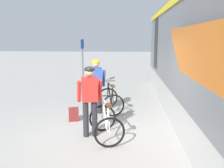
{
  "coord_description": "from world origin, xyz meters",
  "views": [
    {
      "loc": [
        0.56,
        -5.83,
        2.42
      ],
      "look_at": [
        0.06,
        1.5,
        1.05
      ],
      "focal_mm": 39.37,
      "sensor_mm": 36.0,
      "label": 1
    }
  ],
  "objects_px": {
    "bicycle_near_white": "(106,123)",
    "bicycle_far_black": "(110,100)",
    "platform_sign_post": "(82,55)",
    "backpack_on_platform": "(74,114)",
    "cyclist_far_in_blue": "(96,82)",
    "cyclist_near_in_red": "(90,95)"
  },
  "relations": [
    {
      "from": "bicycle_near_white",
      "to": "bicycle_far_black",
      "type": "height_order",
      "value": "same"
    },
    {
      "from": "cyclist_far_in_blue",
      "to": "bicycle_near_white",
      "type": "bearing_deg",
      "value": -76.25
    },
    {
      "from": "cyclist_near_in_red",
      "to": "bicycle_far_black",
      "type": "bearing_deg",
      "value": 80.59
    },
    {
      "from": "cyclist_near_in_red",
      "to": "cyclist_far_in_blue",
      "type": "relative_size",
      "value": 1.0
    },
    {
      "from": "cyclist_near_in_red",
      "to": "platform_sign_post",
      "type": "relative_size",
      "value": 0.73
    },
    {
      "from": "cyclist_near_in_red",
      "to": "backpack_on_platform",
      "type": "xyz_separation_m",
      "value": [
        -0.67,
        1.11,
        -0.85
      ]
    },
    {
      "from": "cyclist_near_in_red",
      "to": "backpack_on_platform",
      "type": "height_order",
      "value": "cyclist_near_in_red"
    },
    {
      "from": "cyclist_near_in_red",
      "to": "backpack_on_platform",
      "type": "distance_m",
      "value": 1.55
    },
    {
      "from": "backpack_on_platform",
      "to": "platform_sign_post",
      "type": "height_order",
      "value": "platform_sign_post"
    },
    {
      "from": "bicycle_far_black",
      "to": "platform_sign_post",
      "type": "relative_size",
      "value": 0.51
    },
    {
      "from": "cyclist_far_in_blue",
      "to": "backpack_on_platform",
      "type": "height_order",
      "value": "cyclist_far_in_blue"
    },
    {
      "from": "bicycle_near_white",
      "to": "bicycle_far_black",
      "type": "xyz_separation_m",
      "value": [
        -0.05,
        2.25,
        0.0
      ]
    },
    {
      "from": "cyclist_far_in_blue",
      "to": "bicycle_far_black",
      "type": "xyz_separation_m",
      "value": [
        0.44,
        0.21,
        -0.65
      ]
    },
    {
      "from": "cyclist_far_in_blue",
      "to": "bicycle_far_black",
      "type": "distance_m",
      "value": 0.82
    },
    {
      "from": "bicycle_near_white",
      "to": "bicycle_far_black",
      "type": "relative_size",
      "value": 1.0
    },
    {
      "from": "bicycle_far_black",
      "to": "bicycle_near_white",
      "type": "bearing_deg",
      "value": -88.65
    },
    {
      "from": "cyclist_near_in_red",
      "to": "platform_sign_post",
      "type": "height_order",
      "value": "platform_sign_post"
    },
    {
      "from": "cyclist_near_in_red",
      "to": "backpack_on_platform",
      "type": "bearing_deg",
      "value": 121.28
    },
    {
      "from": "bicycle_far_black",
      "to": "backpack_on_platform",
      "type": "distance_m",
      "value": 1.44
    },
    {
      "from": "backpack_on_platform",
      "to": "platform_sign_post",
      "type": "bearing_deg",
      "value": 79.38
    },
    {
      "from": "bicycle_near_white",
      "to": "bicycle_far_black",
      "type": "bearing_deg",
      "value": 91.35
    },
    {
      "from": "bicycle_far_black",
      "to": "platform_sign_post",
      "type": "bearing_deg",
      "value": 111.81
    }
  ]
}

